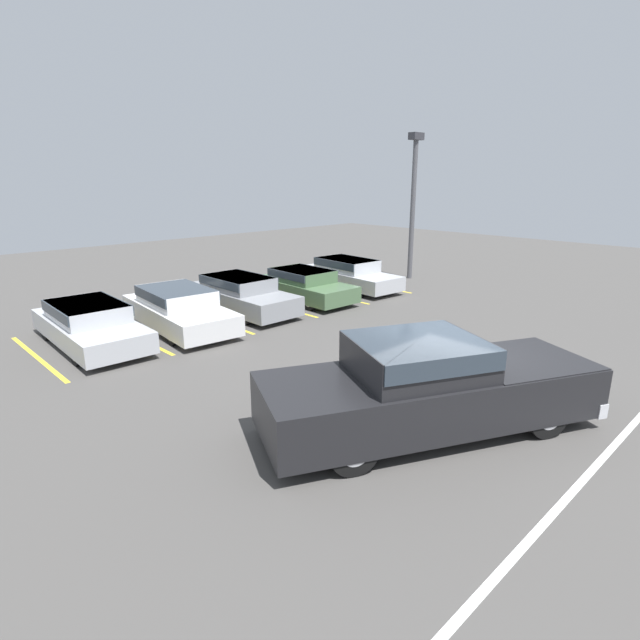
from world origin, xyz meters
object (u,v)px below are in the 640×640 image
(pickup_truck, at_px, (432,385))
(parked_sedan_d, at_px, (303,284))
(parked_sedan_b, at_px, (178,307))
(light_post, at_px, (413,196))
(parked_sedan_a, at_px, (89,323))
(parked_sedan_e, at_px, (348,273))
(parked_sedan_c, at_px, (240,293))

(pickup_truck, xyz_separation_m, parked_sedan_d, (5.09, 9.06, -0.26))
(parked_sedan_b, height_order, light_post, light_post)
(pickup_truck, bearing_deg, light_post, 63.24)
(parked_sedan_a, relative_size, parked_sedan_e, 0.97)
(parked_sedan_b, distance_m, parked_sedan_c, 2.51)
(parked_sedan_a, height_order, light_post, light_post)
(parked_sedan_b, xyz_separation_m, parked_sedan_c, (2.49, 0.31, -0.00))
(light_post, bearing_deg, parked_sedan_b, 179.31)
(pickup_truck, bearing_deg, parked_sedan_c, 101.29)
(parked_sedan_c, xyz_separation_m, parked_sedan_e, (5.48, 0.03, -0.00))
(pickup_truck, xyz_separation_m, parked_sedan_b, (-0.09, 9.02, -0.22))
(parked_sedan_b, relative_size, parked_sedan_d, 1.12)
(parked_sedan_d, xyz_separation_m, parked_sedan_e, (2.78, 0.31, 0.03))
(parked_sedan_b, bearing_deg, pickup_truck, 5.57)
(pickup_truck, height_order, parked_sedan_b, pickup_truck)
(parked_sedan_d, xyz_separation_m, light_post, (6.45, -0.17, 3.04))
(pickup_truck, relative_size, parked_sedan_c, 1.40)
(parked_sedan_a, height_order, parked_sedan_c, parked_sedan_c)
(parked_sedan_e, bearing_deg, pickup_truck, -36.01)
(pickup_truck, distance_m, parked_sedan_a, 9.68)
(parked_sedan_a, distance_m, parked_sedan_c, 5.02)
(pickup_truck, bearing_deg, parked_sedan_e, 75.61)
(pickup_truck, bearing_deg, parked_sedan_b, 116.26)
(parked_sedan_b, height_order, parked_sedan_e, parked_sedan_b)
(pickup_truck, distance_m, light_post, 14.83)
(pickup_truck, bearing_deg, parked_sedan_a, 131.43)
(parked_sedan_a, xyz_separation_m, parked_sedan_e, (10.51, 0.06, 0.02))
(parked_sedan_a, distance_m, parked_sedan_e, 10.51)
(parked_sedan_a, relative_size, parked_sedan_d, 1.10)
(parked_sedan_c, bearing_deg, parked_sedan_d, 84.07)
(parked_sedan_a, distance_m, light_post, 14.50)
(parked_sedan_d, distance_m, parked_sedan_e, 2.80)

